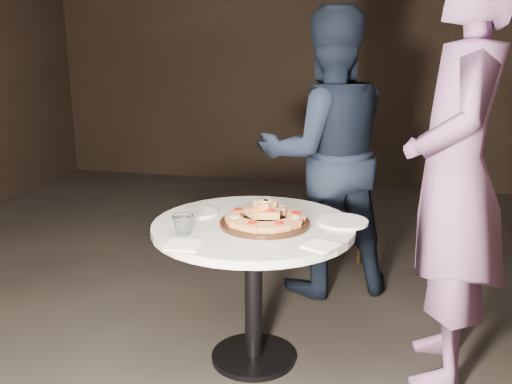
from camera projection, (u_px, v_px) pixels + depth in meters
The scene contains 12 objects.
floor at pixel (266, 366), 2.64m from camera, with size 7.00×7.00×0.00m, color black.
table at pixel (253, 250), 2.56m from camera, with size 1.11×1.11×0.68m.
serving_board at pixel (265, 223), 2.50m from camera, with size 0.40×0.40×0.02m, color black.
focaccia_pile at pixel (265, 215), 2.49m from camera, with size 0.36×0.35×0.09m.
plate_left at pixel (200, 212), 2.66m from camera, with size 0.17×0.17×0.01m, color white.
plate_right at pixel (343, 222), 2.52m from camera, with size 0.22×0.22×0.01m, color white.
water_glass at pixel (183, 225), 2.37m from camera, with size 0.09×0.09×0.08m, color silver.
napkin_near at pixel (183, 245), 2.25m from camera, with size 0.13×0.13×0.01m, color white.
napkin_far at pixel (321, 246), 2.24m from camera, with size 0.12×0.12×0.01m, color white.
chair_far at pixel (335, 194), 3.80m from camera, with size 0.46×0.47×0.80m.
diner_navy at pixel (326, 154), 3.27m from camera, with size 0.80×0.62×1.65m, color black.
diner_teal at pixel (456, 176), 2.37m from camera, with size 0.67×0.44×1.83m, color slate.
Camera 1 is at (0.49, -2.28, 1.47)m, focal length 40.00 mm.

